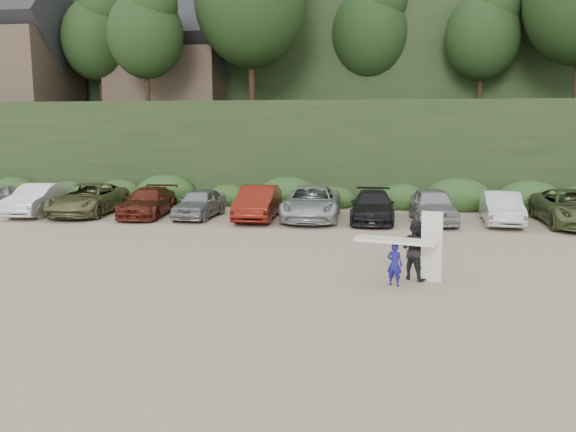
# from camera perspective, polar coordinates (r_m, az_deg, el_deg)

# --- Properties ---
(ground) EXTENTS (120.00, 120.00, 0.00)m
(ground) POSITION_cam_1_polar(r_m,az_deg,el_deg) (17.78, -0.96, -5.67)
(ground) COLOR tan
(ground) RESTS_ON ground
(hillside_backdrop) EXTENTS (90.00, 41.50, 28.00)m
(hillside_backdrop) POSITION_cam_1_polar(r_m,az_deg,el_deg) (53.40, 5.20, 16.27)
(hillside_backdrop) COLOR black
(hillside_backdrop) RESTS_ON ground
(parked_cars) EXTENTS (39.64, 6.14, 1.65)m
(parked_cars) POSITION_cam_1_polar(r_m,az_deg,el_deg) (27.28, 4.93, 1.15)
(parked_cars) COLOR silver
(parked_cars) RESTS_ON ground
(child_surfer) EXTENTS (2.37, 1.18, 1.37)m
(child_surfer) POSITION_cam_1_polar(r_m,az_deg,el_deg) (16.34, 10.80, -3.80)
(child_surfer) COLOR navy
(child_surfer) RESTS_ON ground
(adult_surfer) EXTENTS (1.34, 1.07, 2.13)m
(adult_surfer) POSITION_cam_1_polar(r_m,az_deg,el_deg) (17.12, 12.87, -3.33)
(adult_surfer) COLOR black
(adult_surfer) RESTS_ON ground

